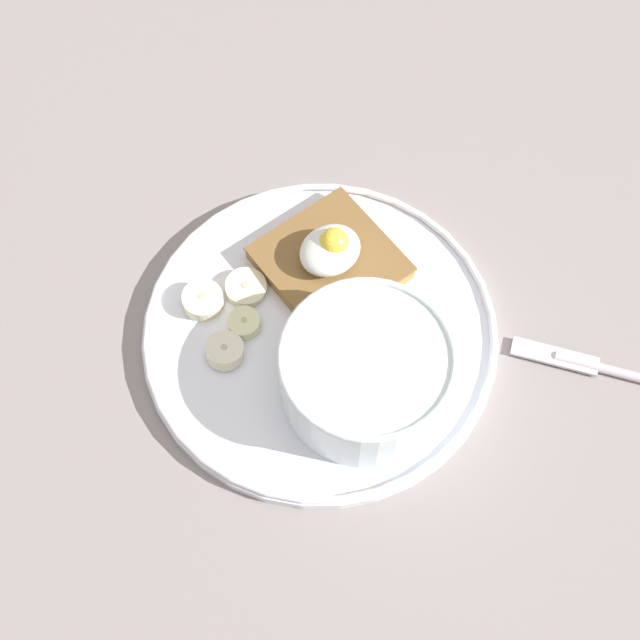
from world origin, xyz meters
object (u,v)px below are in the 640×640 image
(knife, at_px, (592,366))
(banana_slice_back, at_px, (203,300))
(oatmeal_bowl, at_px, (366,372))
(poached_egg, at_px, (331,249))
(toast_slice, at_px, (330,262))
(banana_slice_front, at_px, (244,323))
(banana_slice_right, at_px, (246,288))
(banana_slice_left, at_px, (225,351))

(knife, bearing_deg, banana_slice_back, 130.69)
(oatmeal_bowl, bearing_deg, poached_egg, 63.40)
(banana_slice_back, height_order, knife, banana_slice_back)
(oatmeal_bowl, bearing_deg, knife, -33.05)
(toast_slice, bearing_deg, oatmeal_bowl, -116.22)
(poached_egg, distance_m, banana_slice_front, 0.09)
(poached_egg, xyz_separation_m, banana_slice_right, (-0.07, 0.03, -0.02))
(toast_slice, height_order, banana_slice_right, toast_slice)
(oatmeal_bowl, xyz_separation_m, banana_slice_front, (-0.04, 0.10, -0.03))
(oatmeal_bowl, distance_m, banana_slice_left, 0.12)
(oatmeal_bowl, xyz_separation_m, knife, (0.15, -0.10, -0.04))
(toast_slice, relative_size, banana_slice_left, 3.03)
(banana_slice_front, distance_m, knife, 0.28)
(poached_egg, distance_m, banana_slice_left, 0.12)
(banana_slice_right, bearing_deg, banana_slice_back, 160.43)
(banana_slice_right, bearing_deg, oatmeal_bowl, -82.18)
(toast_slice, xyz_separation_m, banana_slice_front, (-0.09, 0.00, -0.00))
(banana_slice_right, relative_size, knife, 0.39)
(banana_slice_back, bearing_deg, banana_slice_front, -70.35)
(banana_slice_front, relative_size, banana_slice_back, 0.86)
(oatmeal_bowl, height_order, banana_slice_back, oatmeal_bowl)
(oatmeal_bowl, bearing_deg, banana_slice_back, 110.42)
(oatmeal_bowl, height_order, toast_slice, oatmeal_bowl)
(banana_slice_right, xyz_separation_m, knife, (0.17, -0.23, -0.01))
(toast_slice, bearing_deg, banana_slice_back, 158.72)
(banana_slice_back, bearing_deg, banana_slice_right, -19.57)
(oatmeal_bowl, relative_size, poached_egg, 2.52)
(banana_slice_left, bearing_deg, banana_slice_front, 20.61)
(poached_egg, height_order, banana_slice_left, poached_egg)
(toast_slice, relative_size, poached_egg, 2.03)
(poached_egg, bearing_deg, toast_slice, -179.92)
(banana_slice_back, relative_size, banana_slice_right, 0.79)
(knife, bearing_deg, toast_slice, 117.66)
(poached_egg, height_order, banana_slice_right, poached_egg)
(banana_slice_left, height_order, knife, banana_slice_left)
(banana_slice_front, xyz_separation_m, banana_slice_right, (0.02, 0.03, -0.00))
(toast_slice, bearing_deg, banana_slice_front, 178.79)
(poached_egg, xyz_separation_m, banana_slice_left, (-0.12, -0.01, -0.02))
(poached_egg, xyz_separation_m, banana_slice_back, (-0.10, 0.04, -0.02))
(knife, bearing_deg, oatmeal_bowl, 146.95)
(poached_egg, relative_size, banana_slice_front, 1.75)
(banana_slice_front, bearing_deg, banana_slice_back, 109.65)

